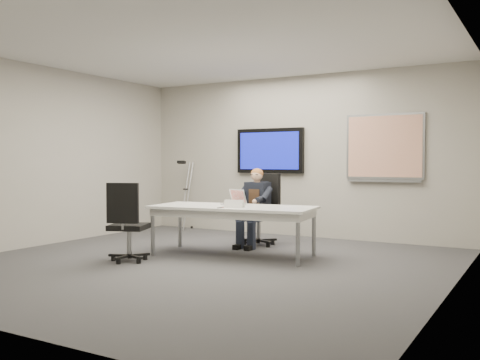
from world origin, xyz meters
The scene contains 15 objects.
floor centered at (0.00, 0.00, 0.00)m, with size 6.00×6.00×0.02m, color #3B3B3E.
ceiling centered at (0.00, 0.00, 2.80)m, with size 6.00×6.00×0.02m, color silver.
wall_back centered at (0.00, 3.00, 1.40)m, with size 6.00×0.02×2.80m, color #A7A397.
wall_left centered at (-3.00, 0.00, 1.40)m, with size 0.02×6.00×2.80m, color #A7A397.
wall_right centered at (3.00, 0.00, 1.40)m, with size 0.02×6.00×2.80m, color #A7A397.
conference_table centered at (0.06, 0.72, 0.61)m, with size 2.35×1.23×0.69m.
tv_display centered at (-0.50, 2.95, 1.50)m, with size 1.30×0.09×0.80m.
whiteboard centered at (1.55, 2.97, 1.53)m, with size 1.25×0.08×1.10m.
office_chair_far centered at (-0.05, 1.75, 0.35)m, with size 0.70×0.70×1.12m.
office_chair_near centered at (-0.90, -0.36, 0.32)m, with size 0.64×0.64×1.04m.
seated_person centered at (-0.07, 1.52, 0.49)m, with size 0.39×0.68×1.20m.
crutch centered at (-2.20, 2.76, 0.68)m, with size 0.18×0.41×1.36m, color #A9ABB0, non-canonical shape.
laptop centered at (-0.04, 0.95, 0.75)m, with size 0.35×0.37×0.22m.
name_tent centered at (0.20, 0.51, 0.75)m, with size 0.27×0.07×0.11m, color white, non-canonical shape.
pen centered at (0.07, 0.38, 0.70)m, with size 0.01×0.01×0.13m, color black.
Camera 1 is at (3.84, -5.61, 1.31)m, focal length 40.00 mm.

